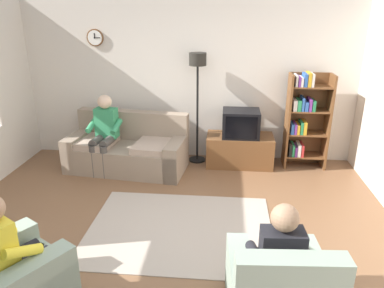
{
  "coord_description": "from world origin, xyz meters",
  "views": [
    {
      "loc": [
        0.64,
        -3.56,
        2.51
      ],
      "look_at": [
        0.25,
        0.62,
        0.95
      ],
      "focal_mm": 34.29,
      "sensor_mm": 36.0,
      "label": 1
    }
  ],
  "objects_px": {
    "bookshelf": "(304,118)",
    "person_in_left_armchair": "(10,246)",
    "armchair_near_window": "(6,282)",
    "tv": "(241,123)",
    "floor_lamp": "(198,78)",
    "tv_stand": "(239,150)",
    "person_in_right_armchair": "(278,255)",
    "person_on_couch": "(104,130)",
    "couch": "(128,150)"
  },
  "relations": [
    {
      "from": "floor_lamp",
      "to": "person_in_left_armchair",
      "type": "height_order",
      "value": "floor_lamp"
    },
    {
      "from": "armchair_near_window",
      "to": "person_in_right_armchair",
      "type": "distance_m",
      "value": 2.34
    },
    {
      "from": "couch",
      "to": "bookshelf",
      "type": "xyz_separation_m",
      "value": [
        2.87,
        0.4,
        0.51
      ]
    },
    {
      "from": "couch",
      "to": "floor_lamp",
      "type": "bearing_deg",
      "value": 20.95
    },
    {
      "from": "tv_stand",
      "to": "person_on_couch",
      "type": "distance_m",
      "value": 2.25
    },
    {
      "from": "person_in_right_armchair",
      "to": "person_in_left_armchair",
      "type": "bearing_deg",
      "value": -177.66
    },
    {
      "from": "floor_lamp",
      "to": "person_on_couch",
      "type": "relative_size",
      "value": 1.49
    },
    {
      "from": "tv_stand",
      "to": "person_in_right_armchair",
      "type": "distance_m",
      "value": 3.28
    },
    {
      "from": "tv",
      "to": "person_in_left_armchair",
      "type": "distance_m",
      "value": 3.91
    },
    {
      "from": "person_in_left_armchair",
      "to": "bookshelf",
      "type": "bearing_deg",
      "value": 47.96
    },
    {
      "from": "tv_stand",
      "to": "person_in_right_armchair",
      "type": "relative_size",
      "value": 0.98
    },
    {
      "from": "person_on_couch",
      "to": "person_in_right_armchair",
      "type": "relative_size",
      "value": 1.11
    },
    {
      "from": "bookshelf",
      "to": "person_in_left_armchair",
      "type": "relative_size",
      "value": 1.41
    },
    {
      "from": "couch",
      "to": "tv",
      "type": "height_order",
      "value": "tv"
    },
    {
      "from": "bookshelf",
      "to": "couch",
      "type": "bearing_deg",
      "value": -172.15
    },
    {
      "from": "bookshelf",
      "to": "floor_lamp",
      "type": "distance_m",
      "value": 1.86
    },
    {
      "from": "couch",
      "to": "person_in_right_armchair",
      "type": "xyz_separation_m",
      "value": [
        2.06,
        -2.93,
        0.29
      ]
    },
    {
      "from": "bookshelf",
      "to": "tv",
      "type": "bearing_deg",
      "value": -174.87
    },
    {
      "from": "tv_stand",
      "to": "tv",
      "type": "bearing_deg",
      "value": -90.0
    },
    {
      "from": "floor_lamp",
      "to": "person_in_right_armchair",
      "type": "xyz_separation_m",
      "value": [
        0.94,
        -3.35,
        -0.85
      ]
    },
    {
      "from": "floor_lamp",
      "to": "person_in_right_armchair",
      "type": "height_order",
      "value": "floor_lamp"
    },
    {
      "from": "tv_stand",
      "to": "person_in_left_armchair",
      "type": "relative_size",
      "value": 0.98
    },
    {
      "from": "person_in_left_armchair",
      "to": "floor_lamp",
      "type": "bearing_deg",
      "value": 68.94
    },
    {
      "from": "tv_stand",
      "to": "bookshelf",
      "type": "relative_size",
      "value": 0.7
    },
    {
      "from": "couch",
      "to": "bookshelf",
      "type": "height_order",
      "value": "bookshelf"
    },
    {
      "from": "armchair_near_window",
      "to": "person_in_left_armchair",
      "type": "bearing_deg",
      "value": 58.48
    },
    {
      "from": "tv",
      "to": "armchair_near_window",
      "type": "height_order",
      "value": "tv"
    },
    {
      "from": "bookshelf",
      "to": "person_on_couch",
      "type": "xyz_separation_m",
      "value": [
        -3.19,
        -0.5,
        -0.13
      ]
    },
    {
      "from": "tv_stand",
      "to": "person_on_couch",
      "type": "xyz_separation_m",
      "value": [
        -2.17,
        -0.44,
        0.44
      ]
    },
    {
      "from": "tv",
      "to": "bookshelf",
      "type": "bearing_deg",
      "value": 5.13
    },
    {
      "from": "tv_stand",
      "to": "bookshelf",
      "type": "xyz_separation_m",
      "value": [
        1.03,
        0.07,
        0.56
      ]
    },
    {
      "from": "tv_stand",
      "to": "armchair_near_window",
      "type": "distance_m",
      "value": 4.02
    },
    {
      "from": "person_on_couch",
      "to": "bookshelf",
      "type": "bearing_deg",
      "value": 8.98
    },
    {
      "from": "bookshelf",
      "to": "person_on_couch",
      "type": "bearing_deg",
      "value": -171.02
    },
    {
      "from": "armchair_near_window",
      "to": "person_in_left_armchair",
      "type": "height_order",
      "value": "person_in_left_armchair"
    },
    {
      "from": "floor_lamp",
      "to": "armchair_near_window",
      "type": "distance_m",
      "value": 3.96
    },
    {
      "from": "tv",
      "to": "person_in_right_armchair",
      "type": "bearing_deg",
      "value": -86.16
    },
    {
      "from": "armchair_near_window",
      "to": "tv",
      "type": "bearing_deg",
      "value": 58.3
    },
    {
      "from": "tv_stand",
      "to": "couch",
      "type": "bearing_deg",
      "value": -169.9
    },
    {
      "from": "tv",
      "to": "armchair_near_window",
      "type": "bearing_deg",
      "value": -121.7
    },
    {
      "from": "couch",
      "to": "armchair_near_window",
      "type": "relative_size",
      "value": 1.7
    },
    {
      "from": "tv",
      "to": "person_in_right_armchair",
      "type": "relative_size",
      "value": 0.54
    },
    {
      "from": "couch",
      "to": "armchair_near_window",
      "type": "bearing_deg",
      "value": -94.79
    },
    {
      "from": "armchair_near_window",
      "to": "person_on_couch",
      "type": "bearing_deg",
      "value": 91.31
    },
    {
      "from": "couch",
      "to": "person_on_couch",
      "type": "bearing_deg",
      "value": -161.54
    },
    {
      "from": "person_in_left_armchair",
      "to": "tv_stand",
      "type": "bearing_deg",
      "value": 58.49
    },
    {
      "from": "tv_stand",
      "to": "floor_lamp",
      "type": "xyz_separation_m",
      "value": [
        -0.73,
        0.1,
        1.19
      ]
    },
    {
      "from": "bookshelf",
      "to": "person_in_right_armchair",
      "type": "relative_size",
      "value": 1.41
    },
    {
      "from": "tv",
      "to": "floor_lamp",
      "type": "xyz_separation_m",
      "value": [
        -0.73,
        0.12,
        0.71
      ]
    },
    {
      "from": "tv_stand",
      "to": "person_in_right_armchair",
      "type": "xyz_separation_m",
      "value": [
        0.22,
        -3.25,
        0.35
      ]
    }
  ]
}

